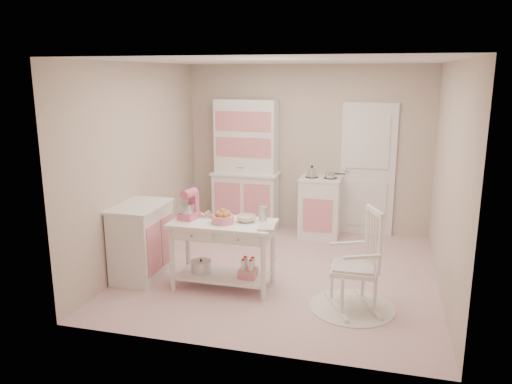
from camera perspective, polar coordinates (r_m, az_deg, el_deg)
room_shell at (r=5.98m, az=3.06°, el=5.60°), size 3.84×3.84×2.62m
door at (r=7.82m, az=12.64°, el=2.47°), size 0.82×0.05×2.04m
hutch at (r=7.89m, az=-1.18°, el=3.04°), size 1.06×0.50×2.08m
stove at (r=7.74m, az=7.33°, el=-1.68°), size 0.62×0.57×0.92m
base_cabinet at (r=6.28m, az=-12.94°, el=-5.50°), size 0.54×0.84×0.92m
lace_rug at (r=5.61m, az=10.90°, el=-12.80°), size 0.92×0.92×0.01m
rocking_chair at (r=5.39m, az=11.16°, el=-7.60°), size 0.73×0.85×1.10m
work_table at (r=5.87m, az=-3.77°, el=-7.16°), size 1.20×0.60×0.80m
stand_mixer at (r=5.85m, az=-7.70°, el=-1.45°), size 0.25×0.31×0.34m
cookie_tray at (r=5.95m, az=-4.66°, el=-2.75°), size 0.34×0.24×0.02m
bread_basket at (r=5.68m, az=-3.80°, el=-3.14°), size 0.25×0.25×0.09m
mixing_bowl at (r=5.73m, az=-1.11°, el=-3.06°), size 0.23×0.23×0.07m
metal_pitcher at (r=5.75m, az=0.83°, el=-2.49°), size 0.10×0.10×0.17m
recipe_book at (r=5.50m, az=0.24°, el=-4.01°), size 0.21×0.27×0.02m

